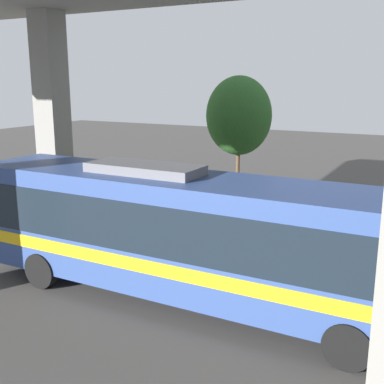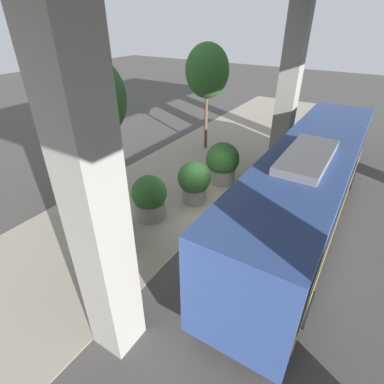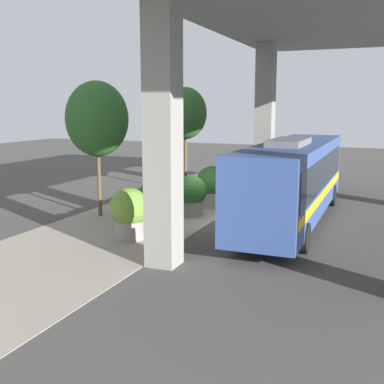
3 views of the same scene
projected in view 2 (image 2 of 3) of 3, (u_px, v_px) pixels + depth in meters
The scene contains 10 objects.
ground_plane at pixel (217, 212), 12.21m from camera, with size 80.00×80.00×0.00m, color #474442.
sidewalk_strip at pixel (159, 192), 13.57m from camera, with size 6.00×40.00×0.02m.
bus at pixel (308, 184), 10.29m from camera, with size 2.54×12.16×3.52m.
fire_hydrant at pixel (123, 277), 8.55m from camera, with size 0.40×0.19×0.95m.
planter_front at pixel (109, 230), 9.63m from camera, with size 1.43×1.43×1.87m.
planter_middle at pixel (194, 182), 12.46m from camera, with size 1.38×1.38×1.81m.
planter_back at pixel (222, 163), 13.93m from camera, with size 1.56×1.56×1.96m.
planter_extra at pixel (150, 198), 11.48m from camera, with size 1.36×1.36×1.78m.
street_tree_near at pixel (207, 71), 15.92m from camera, with size 2.35×2.35×5.77m.
street_tree_far at pixel (91, 98), 11.32m from camera, with size 2.64×2.64×5.80m.
Camera 2 is at (4.47, -9.09, 6.93)m, focal length 28.00 mm.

